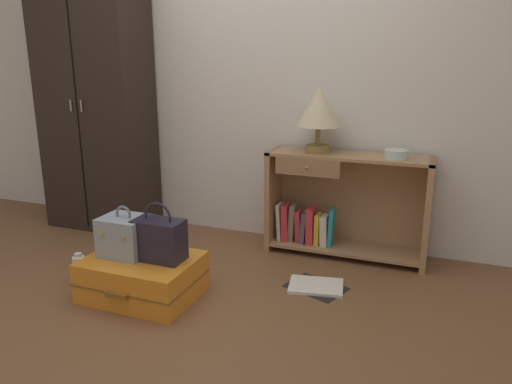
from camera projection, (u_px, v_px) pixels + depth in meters
The scene contains 11 objects.
ground_plane at pixel (167, 319), 2.70m from camera, with size 9.00×9.00×0.00m, color brown.
back_wall at pixel (262, 70), 3.70m from camera, with size 6.40×0.10×2.60m, color silver.
wardrobe at pixel (96, 103), 3.97m from camera, with size 0.86×0.47×2.07m.
bookshelf at pixel (339, 206), 3.52m from camera, with size 1.14×0.33×0.75m.
table_lamp at pixel (319, 109), 3.38m from camera, with size 0.32×0.32×0.45m.
bowl at pixel (396, 154), 3.24m from camera, with size 0.15×0.15×0.06m, color silver.
suitcase_large at pixel (143, 277), 2.94m from camera, with size 0.66×0.52×0.24m.
train_case at pixel (125, 236), 2.92m from camera, with size 0.27×0.24×0.31m.
handbag at pixel (159, 239), 2.85m from camera, with size 0.29×0.17×0.35m.
bottle at pixel (79, 269), 3.11m from camera, with size 0.08×0.08×0.20m.
open_book_on_floor at pixel (316, 286), 3.07m from camera, with size 0.42×0.36×0.02m.
Camera 1 is at (1.34, -2.08, 1.40)m, focal length 34.35 mm.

